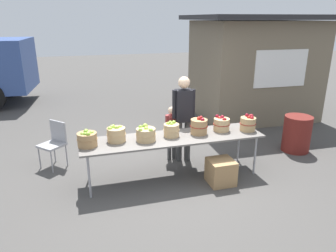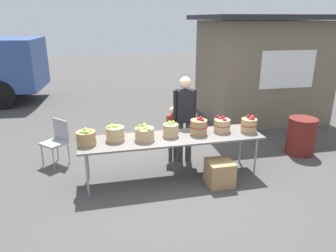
{
  "view_description": "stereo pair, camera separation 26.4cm",
  "coord_description": "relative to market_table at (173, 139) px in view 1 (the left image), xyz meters",
  "views": [
    {
      "loc": [
        -1.46,
        -4.76,
        2.66
      ],
      "look_at": [
        0.0,
        0.3,
        0.85
      ],
      "focal_mm": 33.65,
      "sensor_mm": 36.0,
      "label": 1
    },
    {
      "loc": [
        -1.21,
        -4.83,
        2.66
      ],
      "look_at": [
        0.0,
        0.3,
        0.85
      ],
      "focal_mm": 33.65,
      "sensor_mm": 36.0,
      "label": 2
    }
  ],
  "objects": [
    {
      "name": "apple_basket_red_0",
      "position": [
        0.48,
        0.04,
        0.17
      ],
      "size": [
        0.31,
        0.31,
        0.31
      ],
      "color": "#A87F51",
      "rests_on": "market_table"
    },
    {
      "name": "child_customer",
      "position": [
        0.19,
        0.72,
        -0.08
      ],
      "size": [
        0.28,
        0.19,
        1.08
      ],
      "rotation": [
        0.0,
        0.0,
        3.44
      ],
      "color": "#3F3F3F",
      "rests_on": "ground"
    },
    {
      "name": "apple_basket_green_1",
      "position": [
        -0.94,
        0.08,
        0.16
      ],
      "size": [
        0.32,
        0.32,
        0.27
      ],
      "color": "tan",
      "rests_on": "market_table"
    },
    {
      "name": "apple_basket_green_2",
      "position": [
        -0.47,
        -0.02,
        0.15
      ],
      "size": [
        0.34,
        0.34,
        0.26
      ],
      "color": "tan",
      "rests_on": "market_table"
    },
    {
      "name": "apple_basket_green_3",
      "position": [
        -0.01,
        0.05,
        0.15
      ],
      "size": [
        0.28,
        0.28,
        0.27
      ],
      "color": "tan",
      "rests_on": "market_table"
    },
    {
      "name": "apple_basket_green_0",
      "position": [
        -1.41,
        -0.0,
        0.16
      ],
      "size": [
        0.33,
        0.33,
        0.26
      ],
      "color": "#A87F51",
      "rests_on": "market_table"
    },
    {
      "name": "vendor_adult",
      "position": [
        0.4,
        0.61,
        0.26
      ],
      "size": [
        0.44,
        0.25,
        1.66
      ],
      "rotation": [
        0.0,
        0.0,
        3.05
      ],
      "color": "#3F3F3F",
      "rests_on": "ground"
    },
    {
      "name": "produce_crate",
      "position": [
        0.71,
        -0.44,
        -0.51
      ],
      "size": [
        0.42,
        0.42,
        0.42
      ],
      "primitive_type": "cube",
      "color": "#A87F51",
      "rests_on": "ground"
    },
    {
      "name": "trash_barrel",
      "position": [
        2.83,
        0.4,
        -0.34
      ],
      "size": [
        0.56,
        0.56,
        0.75
      ],
      "primitive_type": "cylinder",
      "color": "maroon",
      "rests_on": "ground"
    },
    {
      "name": "apple_basket_red_2",
      "position": [
        1.39,
        -0.05,
        0.17
      ],
      "size": [
        0.29,
        0.29,
        0.29
      ],
      "color": "tan",
      "rests_on": "market_table"
    },
    {
      "name": "food_kiosk",
      "position": [
        3.27,
        3.05,
        0.67
      ],
      "size": [
        3.57,
        2.99,
        2.74
      ],
      "rotation": [
        0.0,
        0.0,
        -0.03
      ],
      "color": "#726651",
      "rests_on": "ground"
    },
    {
      "name": "folding_chair",
      "position": [
        -1.98,
        1.04,
        -0.21
      ],
      "size": [
        0.57,
        0.57,
        0.86
      ],
      "rotation": [
        0.0,
        0.0,
        5.45
      ],
      "color": "#99999E",
      "rests_on": "ground"
    },
    {
      "name": "ground_plane",
      "position": [
        0.0,
        0.0,
        -0.72
      ],
      "size": [
        40.0,
        40.0,
        0.0
      ],
      "primitive_type": "plane",
      "color": "#474442"
    },
    {
      "name": "apple_basket_red_1",
      "position": [
        0.93,
        0.08,
        0.16
      ],
      "size": [
        0.3,
        0.3,
        0.28
      ],
      "color": "tan",
      "rests_on": "market_table"
    },
    {
      "name": "market_table",
      "position": [
        0.0,
        0.0,
        0.0
      ],
      "size": [
        3.1,
        0.76,
        0.75
      ],
      "color": "slate",
      "rests_on": "ground"
    }
  ]
}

